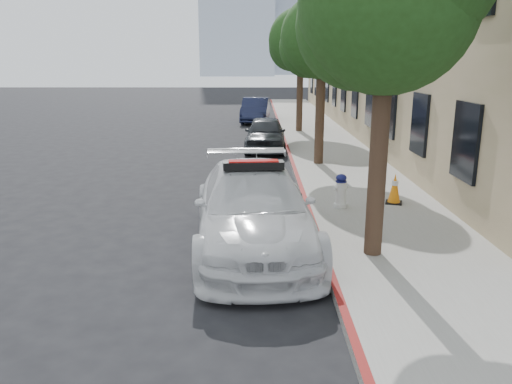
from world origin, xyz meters
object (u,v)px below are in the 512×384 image
object	(u,v)px
parked_car_far	(255,110)
traffic_cone	(395,189)
parked_car_mid	(265,134)
police_car	(253,208)
fire_hydrant	(341,191)

from	to	relation	value
parked_car_far	traffic_cone	world-z (taller)	parked_car_far
parked_car_mid	parked_car_far	distance (m)	9.50
parked_car_far	police_car	bearing A→B (deg)	-86.20
police_car	parked_car_far	xyz separation A→B (m)	(-0.05, 20.19, -0.06)
parked_car_far	fire_hydrant	size ratio (longest dim) A/B	5.41
police_car	fire_hydrant	size ratio (longest dim) A/B	6.87
police_car	traffic_cone	world-z (taller)	police_car
parked_car_mid	police_car	bearing A→B (deg)	-89.99
fire_hydrant	traffic_cone	size ratio (longest dim) A/B	1.09
parked_car_mid	fire_hydrant	world-z (taller)	parked_car_mid
police_car	fire_hydrant	distance (m)	2.92
parked_car_far	fire_hydrant	distance (m)	18.15
fire_hydrant	traffic_cone	bearing A→B (deg)	-1.35
police_car	parked_car_far	size ratio (longest dim) A/B	1.27
traffic_cone	parked_car_mid	bearing A→B (deg)	109.56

